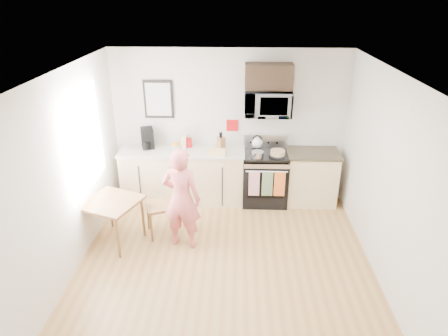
{
  "coord_description": "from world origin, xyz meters",
  "views": [
    {
      "loc": [
        0.15,
        -4.29,
        3.49
      ],
      "look_at": [
        -0.04,
        1.0,
        1.07
      ],
      "focal_mm": 32.0,
      "sensor_mm": 36.0,
      "label": 1
    }
  ],
  "objects_px": {
    "range": "(265,179)",
    "chair": "(170,194)",
    "cake": "(278,153)",
    "person": "(182,199)",
    "microwave": "(268,103)",
    "dining_table": "(112,206)"
  },
  "relations": [
    {
      "from": "person",
      "to": "dining_table",
      "type": "height_order",
      "value": "person"
    },
    {
      "from": "range",
      "to": "dining_table",
      "type": "distance_m",
      "value": 2.64
    },
    {
      "from": "microwave",
      "to": "cake",
      "type": "height_order",
      "value": "microwave"
    },
    {
      "from": "person",
      "to": "chair",
      "type": "height_order",
      "value": "person"
    },
    {
      "from": "microwave",
      "to": "chair",
      "type": "xyz_separation_m",
      "value": [
        -1.49,
        -1.14,
        -1.11
      ]
    },
    {
      "from": "chair",
      "to": "cake",
      "type": "relative_size",
      "value": 3.44
    },
    {
      "from": "range",
      "to": "cake",
      "type": "distance_m",
      "value": 0.58
    },
    {
      "from": "microwave",
      "to": "person",
      "type": "xyz_separation_m",
      "value": [
        -1.26,
        -1.47,
        -1.0
      ]
    },
    {
      "from": "chair",
      "to": "person",
      "type": "bearing_deg",
      "value": -74.41
    },
    {
      "from": "microwave",
      "to": "person",
      "type": "relative_size",
      "value": 0.5
    },
    {
      "from": "range",
      "to": "chair",
      "type": "relative_size",
      "value": 1.14
    },
    {
      "from": "cake",
      "to": "microwave",
      "type": "bearing_deg",
      "value": 128.37
    },
    {
      "from": "microwave",
      "to": "dining_table",
      "type": "distance_m",
      "value": 2.93
    },
    {
      "from": "range",
      "to": "dining_table",
      "type": "height_order",
      "value": "range"
    },
    {
      "from": "microwave",
      "to": "cake",
      "type": "distance_m",
      "value": 0.84
    },
    {
      "from": "microwave",
      "to": "chair",
      "type": "height_order",
      "value": "microwave"
    },
    {
      "from": "range",
      "to": "microwave",
      "type": "height_order",
      "value": "microwave"
    },
    {
      "from": "chair",
      "to": "dining_table",
      "type": "bearing_deg",
      "value": -179.82
    },
    {
      "from": "person",
      "to": "dining_table",
      "type": "distance_m",
      "value": 1.03
    },
    {
      "from": "chair",
      "to": "cake",
      "type": "xyz_separation_m",
      "value": [
        1.67,
        0.91,
        0.32
      ]
    },
    {
      "from": "range",
      "to": "microwave",
      "type": "xyz_separation_m",
      "value": [
        -0.0,
        0.1,
        1.32
      ]
    },
    {
      "from": "person",
      "to": "chair",
      "type": "distance_m",
      "value": 0.41
    }
  ]
}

